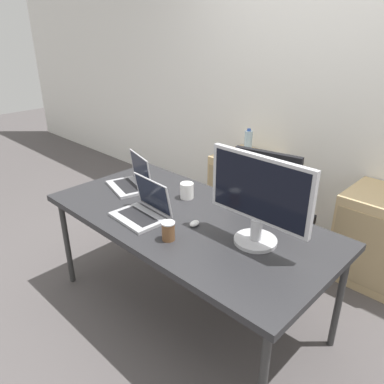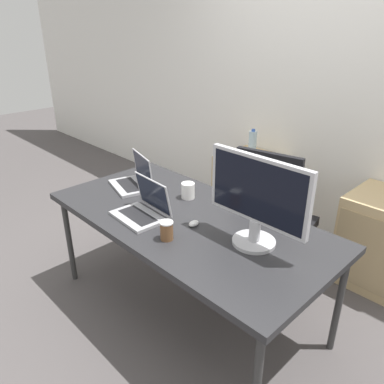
{
  "view_description": "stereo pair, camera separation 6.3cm",
  "coord_description": "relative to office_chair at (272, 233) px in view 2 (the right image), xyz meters",
  "views": [
    {
      "loc": [
        1.41,
        -1.42,
        1.8
      ],
      "look_at": [
        0.0,
        0.04,
        0.87
      ],
      "focal_mm": 35.0,
      "sensor_mm": 36.0,
      "label": 1
    },
    {
      "loc": [
        1.46,
        -1.38,
        1.8
      ],
      "look_at": [
        0.0,
        0.04,
        0.87
      ],
      "focal_mm": 35.0,
      "sensor_mm": 36.0,
      "label": 2
    }
  ],
  "objects": [
    {
      "name": "ground_plane",
      "position": [
        -0.18,
        -0.69,
        -0.39
      ],
      "size": [
        14.0,
        14.0,
        0.0
      ],
      "primitive_type": "plane",
      "color": "#514C4C"
    },
    {
      "name": "wall_back",
      "position": [
        -0.18,
        0.84,
        0.91
      ],
      "size": [
        10.0,
        0.05,
        2.6
      ],
      "color": "white",
      "rests_on": "ground_plane"
    },
    {
      "name": "desk",
      "position": [
        -0.18,
        -0.69,
        0.28
      ],
      "size": [
        1.81,
        0.89,
        0.72
      ],
      "color": "#28282B",
      "rests_on": "ground_plane"
    },
    {
      "name": "office_chair",
      "position": [
        0.0,
        0.0,
        0.0
      ],
      "size": [
        0.56,
        0.6,
        1.06
      ],
      "color": "#232326",
      "rests_on": "ground_plane"
    },
    {
      "name": "cabinet_left",
      "position": [
        -0.64,
        0.55,
        -0.05
      ],
      "size": [
        0.51,
        0.51,
        0.69
      ],
      "color": "tan",
      "rests_on": "ground_plane"
    },
    {
      "name": "cabinet_right",
      "position": [
        0.57,
        0.55,
        -0.05
      ],
      "size": [
        0.51,
        0.51,
        0.69
      ],
      "color": "tan",
      "rests_on": "ground_plane"
    },
    {
      "name": "water_bottle",
      "position": [
        -0.64,
        0.55,
        0.41
      ],
      "size": [
        0.07,
        0.07,
        0.25
      ],
      "color": "silver",
      "rests_on": "cabinet_left"
    },
    {
      "name": "laptop_left",
      "position": [
        -0.78,
        -0.64,
        0.37
      ],
      "size": [
        0.37,
        0.31,
        0.23
      ],
      "color": "#ADADB2",
      "rests_on": "desk"
    },
    {
      "name": "laptop_right",
      "position": [
        -0.37,
        -0.87,
        0.37
      ],
      "size": [
        0.33,
        0.27,
        0.23
      ],
      "color": "#ADADB2",
      "rests_on": "desk"
    },
    {
      "name": "monitor",
      "position": [
        0.29,
        -0.64,
        0.58
      ],
      "size": [
        0.59,
        0.23,
        0.49
      ],
      "color": "#B7B7BC",
      "rests_on": "desk"
    },
    {
      "name": "mouse",
      "position": [
        -0.07,
        -0.74,
        0.34
      ],
      "size": [
        0.04,
        0.07,
        0.03
      ],
      "color": "silver",
      "rests_on": "desk"
    },
    {
      "name": "coffee_cup_white",
      "position": [
        -0.37,
        -0.5,
        0.38
      ],
      "size": [
        0.09,
        0.09,
        0.11
      ],
      "color": "white",
      "rests_on": "desk"
    },
    {
      "name": "coffee_cup_brown",
      "position": [
        -0.07,
        -0.94,
        0.38
      ],
      "size": [
        0.07,
        0.07,
        0.11
      ],
      "color": "brown",
      "rests_on": "desk"
    }
  ]
}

